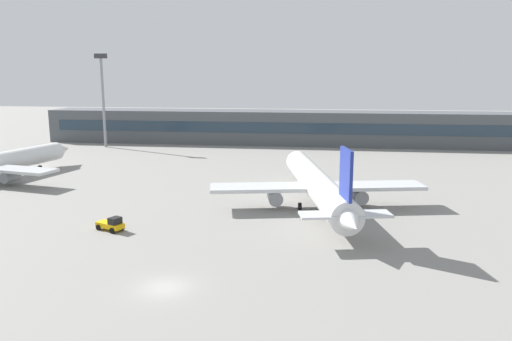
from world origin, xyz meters
TOP-DOWN VIEW (x-y plane):
  - ground_plane at (0.00, 40.00)m, footprint 400.00×400.00m
  - terminal_building at (0.00, 95.22)m, footprint 126.50×12.13m
  - airplane_near at (12.65, 30.36)m, footprint 30.62×43.33m
  - baggage_tug_yellow at (-11.61, 14.88)m, footprint 3.90×2.91m
  - floodlight_tower_west at (-43.44, 82.32)m, footprint 3.20×0.80m

SIDE VIEW (x-z plane):
  - ground_plane at x=0.00m, z-range 0.00..0.00m
  - baggage_tug_yellow at x=-11.61m, z-range -0.08..1.67m
  - airplane_near at x=12.65m, z-range -2.11..8.69m
  - terminal_building at x=0.00m, z-range 0.00..9.00m
  - floodlight_tower_west at x=-43.44m, z-range 1.99..26.03m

